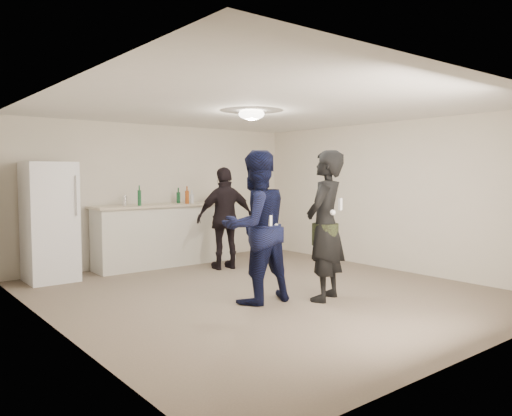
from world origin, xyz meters
TOP-DOWN VIEW (x-y plane):
  - floor at (0.00, 0.00)m, footprint 6.00×6.00m
  - ceiling at (0.00, 0.00)m, footprint 6.00×6.00m
  - wall_back at (0.00, 3.00)m, footprint 6.00×0.00m
  - wall_front at (0.00, -3.00)m, footprint 6.00×0.00m
  - wall_left at (-2.75, 0.00)m, footprint 0.00×6.00m
  - wall_right at (2.75, 0.00)m, footprint 0.00×6.00m
  - counter at (-0.04, 2.67)m, footprint 2.60×0.56m
  - counter_top at (-0.04, 2.67)m, footprint 2.68×0.64m
  - fridge at (-2.07, 2.60)m, footprint 0.70×0.70m
  - fridge_handle at (-1.79, 2.23)m, footprint 0.02×0.02m
  - ceiling_dome at (0.00, 0.30)m, footprint 0.36×0.36m
  - shaker at (-0.82, 2.71)m, footprint 0.08×0.08m
  - man at (-0.43, -0.33)m, footprint 0.97×0.77m
  - woman at (0.35, -0.79)m, footprint 0.83×0.70m
  - camo_shorts at (0.35, -0.79)m, footprint 0.34×0.34m
  - spectator at (0.56, 1.73)m, footprint 1.09×0.64m
  - remote_man at (-0.43, -0.61)m, footprint 0.04×0.04m
  - nunchuk_man at (-0.31, -0.58)m, footprint 0.07×0.07m
  - remote_woman at (0.35, -1.04)m, footprint 0.04×0.04m
  - nunchuk_woman at (0.25, -1.01)m, footprint 0.07×0.07m
  - bottle_cluster at (0.07, 2.59)m, footprint 1.13×0.31m

SIDE VIEW (x-z plane):
  - floor at x=0.00m, z-range 0.00..0.00m
  - counter at x=-0.04m, z-range 0.00..1.05m
  - camo_shorts at x=0.35m, z-range 0.71..0.99m
  - spectator at x=0.56m, z-range 0.00..1.74m
  - fridge at x=-2.07m, z-range 0.00..1.80m
  - man at x=-0.43m, z-range 0.00..1.92m
  - woman at x=0.35m, z-range 0.00..1.92m
  - nunchuk_man at x=-0.31m, z-range 0.95..1.01m
  - remote_man at x=-0.43m, z-range 0.98..1.12m
  - counter_top at x=-0.04m, z-range 1.05..1.09m
  - nunchuk_woman at x=0.25m, z-range 1.11..1.18m
  - shaker at x=-0.82m, z-range 1.09..1.26m
  - bottle_cluster at x=0.07m, z-range 1.07..1.33m
  - wall_back at x=0.00m, z-range -1.75..4.25m
  - wall_front at x=0.00m, z-range -1.75..4.25m
  - wall_left at x=-2.75m, z-range -1.75..4.25m
  - wall_right at x=2.75m, z-range -1.75..4.25m
  - remote_woman at x=0.35m, z-range 1.18..1.32m
  - fridge_handle at x=-1.79m, z-range 1.00..1.60m
  - ceiling_dome at x=0.00m, z-range 2.37..2.53m
  - ceiling at x=0.00m, z-range 2.50..2.50m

